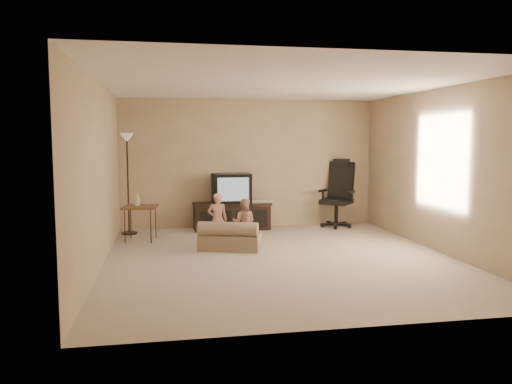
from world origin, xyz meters
The scene contains 9 objects.
floor centered at (0.00, 0.00, 0.00)m, with size 5.50×5.50×0.00m, color #B3A28E.
room_shell centered at (0.00, 0.00, 1.52)m, with size 5.50×5.50×5.50m.
tv_stand centered at (-0.38, 2.49, 0.45)m, with size 1.52×0.58×1.08m.
office_chair centered at (1.73, 2.42, 0.48)m, with size 0.87×0.87×1.34m.
side_table centered at (-2.06, 1.67, 0.58)m, with size 0.62×0.62×0.81m.
floor_lamp centered at (-2.30, 2.34, 1.34)m, with size 0.29×0.29×1.84m.
child_sofa centered at (-0.66, 0.70, 0.19)m, with size 1.06×0.80×0.46m.
toddler_left centered at (-0.82, 0.95, 0.44)m, with size 0.32×0.23×0.87m, color #DDA28A.
toddler_right centered at (-0.40, 0.89, 0.39)m, with size 0.38×0.21×0.79m, color #DDA28A.
Camera 1 is at (-1.62, -6.94, 1.72)m, focal length 35.00 mm.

